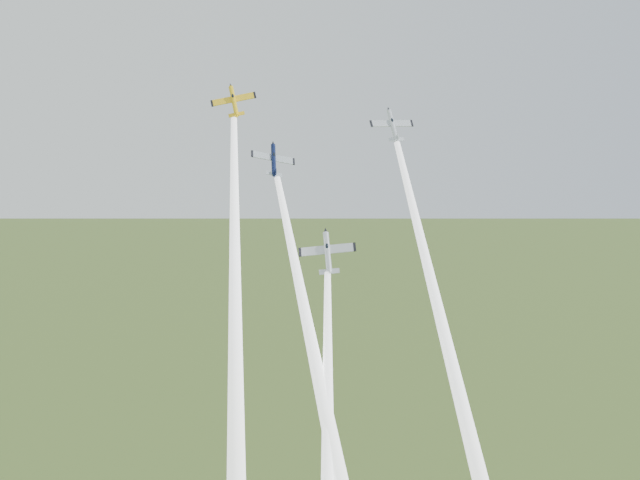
{
  "coord_description": "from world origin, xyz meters",
  "views": [
    {
      "loc": [
        -35.3,
        -116.24,
        107.69
      ],
      "look_at": [
        0.0,
        -6.0,
        92.0
      ],
      "focal_mm": 45.0,
      "sensor_mm": 36.0,
      "label": 1
    }
  ],
  "objects_px": {
    "plane_navy": "(274,160)",
    "plane_silver_low": "(328,253)",
    "plane_silver_right": "(393,126)",
    "plane_yellow": "(234,101)"
  },
  "relations": [
    {
      "from": "plane_navy",
      "to": "plane_silver_low",
      "type": "xyz_separation_m",
      "value": [
        5.5,
        -9.8,
        -13.25
      ]
    },
    {
      "from": "plane_navy",
      "to": "plane_silver_right",
      "type": "bearing_deg",
      "value": -11.6
    },
    {
      "from": "plane_yellow",
      "to": "plane_silver_right",
      "type": "bearing_deg",
      "value": 1.33
    },
    {
      "from": "plane_navy",
      "to": "plane_silver_low",
      "type": "distance_m",
      "value": 17.37
    },
    {
      "from": "plane_navy",
      "to": "plane_silver_right",
      "type": "relative_size",
      "value": 1.0
    },
    {
      "from": "plane_navy",
      "to": "plane_silver_right",
      "type": "distance_m",
      "value": 19.44
    },
    {
      "from": "plane_navy",
      "to": "plane_silver_low",
      "type": "bearing_deg",
      "value": -63.78
    },
    {
      "from": "plane_silver_right",
      "to": "plane_yellow",
      "type": "bearing_deg",
      "value": 169.33
    },
    {
      "from": "plane_silver_right",
      "to": "plane_silver_low",
      "type": "distance_m",
      "value": 23.67
    },
    {
      "from": "plane_yellow",
      "to": "plane_silver_low",
      "type": "xyz_separation_m",
      "value": [
        11.17,
        -11.72,
        -22.13
      ]
    }
  ]
}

